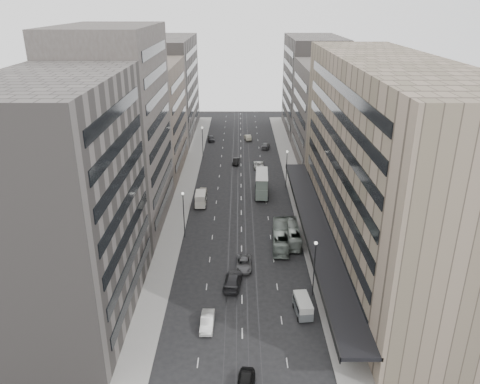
{
  "coord_description": "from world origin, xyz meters",
  "views": [
    {
      "loc": [
        -0.31,
        -59.09,
        37.56
      ],
      "look_at": [
        -0.25,
        15.5,
        6.93
      ],
      "focal_mm": 35.0,
      "sensor_mm": 36.0,
      "label": 1
    }
  ],
  "objects_px": {
    "double_decker": "(262,183)",
    "vw_microbus": "(303,306)",
    "bus_far": "(292,234)",
    "panel_van": "(201,199)",
    "sedan_1": "(207,322)",
    "sedan_2": "(244,264)",
    "pedestrian": "(335,294)",
    "bus_near": "(281,237)"
  },
  "relations": [
    {
      "from": "panel_van",
      "to": "sedan_1",
      "type": "height_order",
      "value": "panel_van"
    },
    {
      "from": "double_decker",
      "to": "pedestrian",
      "type": "relative_size",
      "value": 4.44
    },
    {
      "from": "bus_far",
      "to": "double_decker",
      "type": "xyz_separation_m",
      "value": [
        -4.26,
        20.22,
        1.22
      ]
    },
    {
      "from": "panel_van",
      "to": "vw_microbus",
      "type": "bearing_deg",
      "value": -66.12
    },
    {
      "from": "bus_near",
      "to": "vw_microbus",
      "type": "xyz_separation_m",
      "value": [
        1.35,
        -18.5,
        -0.2
      ]
    },
    {
      "from": "vw_microbus",
      "to": "sedan_1",
      "type": "relative_size",
      "value": 0.98
    },
    {
      "from": "panel_van",
      "to": "sedan_2",
      "type": "distance_m",
      "value": 24.55
    },
    {
      "from": "bus_far",
      "to": "sedan_1",
      "type": "xyz_separation_m",
      "value": [
        -12.82,
        -22.32,
        -0.59
      ]
    },
    {
      "from": "bus_near",
      "to": "sedan_1",
      "type": "bearing_deg",
      "value": 66.67
    },
    {
      "from": "bus_far",
      "to": "panel_van",
      "type": "relative_size",
      "value": 2.17
    },
    {
      "from": "panel_van",
      "to": "sedan_1",
      "type": "bearing_deg",
      "value": -85.13
    },
    {
      "from": "double_decker",
      "to": "vw_microbus",
      "type": "relative_size",
      "value": 1.98
    },
    {
      "from": "vw_microbus",
      "to": "pedestrian",
      "type": "distance_m",
      "value": 5.55
    },
    {
      "from": "bus_far",
      "to": "panel_van",
      "type": "height_order",
      "value": "panel_van"
    },
    {
      "from": "double_decker",
      "to": "panel_van",
      "type": "xyz_separation_m",
      "value": [
        -12.22,
        -5.68,
        -1.03
      ]
    },
    {
      "from": "vw_microbus",
      "to": "bus_near",
      "type": "bearing_deg",
      "value": 88.63
    },
    {
      "from": "pedestrian",
      "to": "sedan_1",
      "type": "bearing_deg",
      "value": -10.44
    },
    {
      "from": "bus_far",
      "to": "panel_van",
      "type": "bearing_deg",
      "value": -40.84
    },
    {
      "from": "bus_near",
      "to": "bus_far",
      "type": "relative_size",
      "value": 1.11
    },
    {
      "from": "bus_far",
      "to": "vw_microbus",
      "type": "bearing_deg",
      "value": 88.59
    },
    {
      "from": "bus_near",
      "to": "sedan_2",
      "type": "xyz_separation_m",
      "value": [
        -6.15,
        -7.25,
        -0.79
      ]
    },
    {
      "from": "vw_microbus",
      "to": "pedestrian",
      "type": "height_order",
      "value": "vw_microbus"
    },
    {
      "from": "vw_microbus",
      "to": "sedan_2",
      "type": "distance_m",
      "value": 13.53
    },
    {
      "from": "double_decker",
      "to": "panel_van",
      "type": "relative_size",
      "value": 1.98
    },
    {
      "from": "sedan_2",
      "to": "pedestrian",
      "type": "distance_m",
      "value": 14.85
    },
    {
      "from": "bus_near",
      "to": "panel_van",
      "type": "bearing_deg",
      "value": -43.85
    },
    {
      "from": "vw_microbus",
      "to": "panel_van",
      "type": "xyz_separation_m",
      "value": [
        -15.78,
        34.35,
        0.24
      ]
    },
    {
      "from": "bus_near",
      "to": "sedan_1",
      "type": "height_order",
      "value": "bus_near"
    },
    {
      "from": "bus_far",
      "to": "pedestrian",
      "type": "relative_size",
      "value": 4.87
    },
    {
      "from": "bus_far",
      "to": "sedan_2",
      "type": "xyz_separation_m",
      "value": [
        -8.19,
        -8.56,
        -0.64
      ]
    },
    {
      "from": "bus_far",
      "to": "pedestrian",
      "type": "height_order",
      "value": "bus_far"
    },
    {
      "from": "vw_microbus",
      "to": "sedan_1",
      "type": "distance_m",
      "value": 12.4
    },
    {
      "from": "panel_van",
      "to": "pedestrian",
      "type": "bearing_deg",
      "value": -57.69
    },
    {
      "from": "bus_far",
      "to": "double_decker",
      "type": "bearing_deg",
      "value": -77.51
    },
    {
      "from": "bus_far",
      "to": "double_decker",
      "type": "relative_size",
      "value": 1.1
    },
    {
      "from": "sedan_1",
      "to": "panel_van",
      "type": "bearing_deg",
      "value": 96.97
    },
    {
      "from": "double_decker",
      "to": "pedestrian",
      "type": "height_order",
      "value": "double_decker"
    },
    {
      "from": "bus_near",
      "to": "double_decker",
      "type": "xyz_separation_m",
      "value": [
        -2.22,
        21.53,
        1.07
      ]
    },
    {
      "from": "double_decker",
      "to": "vw_microbus",
      "type": "bearing_deg",
      "value": -82.56
    },
    {
      "from": "bus_far",
      "to": "vw_microbus",
      "type": "distance_m",
      "value": 19.82
    },
    {
      "from": "vw_microbus",
      "to": "panel_van",
      "type": "distance_m",
      "value": 37.8
    },
    {
      "from": "sedan_1",
      "to": "sedan_2",
      "type": "xyz_separation_m",
      "value": [
        4.63,
        13.76,
        -0.05
      ]
    }
  ]
}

